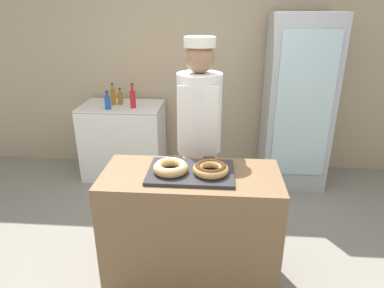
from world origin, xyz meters
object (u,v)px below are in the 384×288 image
serving_tray (191,172)px  beverage_fridge (297,103)px  brownie_back_right (209,161)px  bottle_amber_b (120,98)px  donut_light_glaze (171,167)px  chest_freezer (124,140)px  donut_chocolate_glaze (211,168)px  baker_person (199,140)px  bottle_red (133,98)px  brownie_back_left (176,160)px  bottle_blue (108,102)px  bottle_amber (113,96)px

serving_tray → beverage_fridge: beverage_fridge is taller
brownie_back_right → bottle_amber_b: (-1.10, 1.64, 0.02)m
donut_light_glaze → chest_freezer: donut_light_glaze is taller
donut_chocolate_glaze → baker_person: (-0.11, 0.58, -0.02)m
donut_chocolate_glaze → brownie_back_right: (-0.02, 0.16, -0.02)m
brownie_back_right → donut_chocolate_glaze: bearing=-84.4°
bottle_red → brownie_back_right: bearing=-58.7°
bottle_amber_b → serving_tray: bearing=-61.1°
donut_light_glaze → brownie_back_left: donut_light_glaze is taller
chest_freezer → serving_tray: bearing=-61.1°
brownie_back_left → bottle_blue: size_ratio=0.41×
serving_tray → brownie_back_left: 0.18m
serving_tray → bottle_blue: size_ratio=2.84×
baker_person → bottle_blue: size_ratio=8.56×
beverage_fridge → bottle_blue: bearing=-175.4°
brownie_back_left → baker_person: size_ratio=0.05×
donut_light_glaze → baker_person: size_ratio=0.14×
brownie_back_left → brownie_back_right: bearing=0.0°
brownie_back_left → chest_freezer: bearing=117.6°
bottle_amber → donut_chocolate_glaze: bearing=-56.3°
donut_chocolate_glaze → bottle_amber: (-1.20, 1.79, 0.03)m
beverage_fridge → bottle_blue: (-2.13, -0.17, 0.01)m
donut_chocolate_glaze → donut_light_glaze: bearing=180.0°
brownie_back_right → serving_tray: bearing=-131.6°
beverage_fridge → serving_tray: bearing=-121.4°
baker_person → bottle_red: 1.37m
donut_light_glaze → bottle_blue: size_ratio=1.16×
brownie_back_left → brownie_back_right: size_ratio=1.00×
brownie_back_right → beverage_fridge: size_ratio=0.04×
brownie_back_left → bottle_red: size_ratio=0.30×
donut_light_glaze → bottle_red: (-0.66, 1.67, 0.04)m
chest_freezer → bottle_red: bottle_red is taller
baker_person → bottle_amber: bearing=131.8°
bottle_blue → baker_person: bearing=-43.0°
bottle_amber_b → donut_light_glaze: bearing=-64.9°
serving_tray → brownie_back_left: size_ratio=6.90×
chest_freezer → bottle_red: 0.59m
beverage_fridge → bottle_amber: size_ratio=7.55×
brownie_back_right → baker_person: 0.43m
serving_tray → bottle_amber_b: bearing=118.9°
donut_light_glaze → beverage_fridge: 2.14m
chest_freezer → beverage_fridge: bearing=-0.2°
bottle_amber_b → baker_person: bearing=-50.7°
serving_tray → brownie_back_left: brownie_back_left is taller
bottle_amber_b → brownie_back_left: bearing=-62.3°
donut_chocolate_glaze → baker_person: baker_person is taller
serving_tray → bottle_red: (-0.80, 1.64, 0.08)m
donut_chocolate_glaze → beverage_fridge: beverage_fridge is taller
donut_chocolate_glaze → bottle_blue: bottle_blue is taller
donut_light_glaze → brownie_back_left: size_ratio=2.81×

